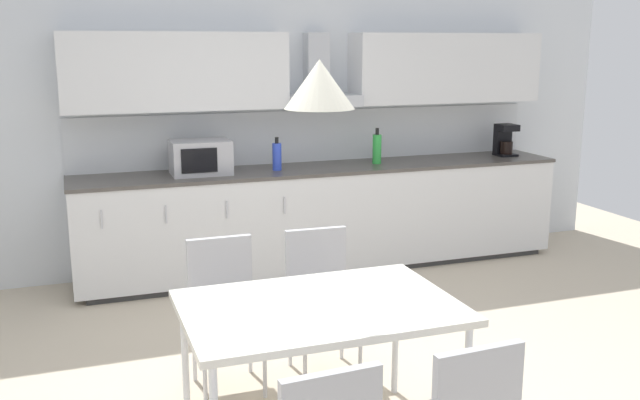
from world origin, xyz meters
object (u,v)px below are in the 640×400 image
Objects in this scene: microwave at (200,157)px; chair_far_right at (320,286)px; bottle_blue at (277,156)px; pendant_lamp at (319,84)px; coffee_maker at (505,140)px; dining_table at (319,314)px; chair_far_left at (224,298)px; bottle_green at (377,148)px.

microwave is 2.01m from chair_far_right.
pendant_lamp is (-0.58, -2.70, 0.75)m from bottle_blue.
coffee_maker reaches higher than chair_far_right.
pendant_lamp is (-0.30, -0.83, 1.26)m from chair_far_right.
chair_far_right is at bearing 70.13° from pendant_lamp.
microwave is 2.75m from dining_table.
chair_far_left is (-0.59, 0.00, 0.00)m from chair_far_right.
microwave is at bearing 91.44° from pendant_lamp.
dining_table is 1.09m from pendant_lamp.
dining_table is at bearing -118.99° from bottle_green.
chair_far_right is (0.30, 0.83, -0.17)m from dining_table.
dining_table is 0.89m from chair_far_right.
bottle_green is at bearing -0.01° from microwave.
microwave is 0.37× the size of dining_table.
bottle_blue is (0.64, -0.03, -0.02)m from microwave.
bottle_green is 3.14m from dining_table.
chair_far_right is at bearing -142.99° from coffee_maker.
pendant_lamp reaches higher than chair_far_right.
coffee_maker is 3.73m from chair_far_left.
coffee_maker is at bearing 1.14° from bottle_green.
dining_table is 4.09× the size of pendant_lamp.
bottle_blue is at bearing 77.97° from dining_table.
coffee_maker is at bearing 31.47° from chair_far_left.
microwave is at bearing 177.42° from bottle_blue.
pendant_lamp is at bearing -70.36° from chair_far_left.
dining_table is at bearing -136.05° from coffee_maker.
pendant_lamp is (0.29, -0.83, 1.26)m from chair_far_left.
coffee_maker is 0.23× the size of dining_table.
pendant_lamp reaches higher than microwave.
dining_table is at bearing 180.00° from pendant_lamp.
bottle_green is 0.36× the size of chair_far_right.
bottle_blue is 2.86m from pendant_lamp.
microwave is 1.58m from bottle_green.
chair_far_right is 1.00× the size of chair_far_left.
bottle_green is 0.36× the size of chair_far_left.
bottle_blue is 0.88× the size of pendant_lamp.
coffee_maker is 3.99m from dining_table.
coffee_maker is 4.03m from pendant_lamp.
pendant_lamp is at bearing -118.99° from bottle_green.
dining_table is (-2.86, -2.75, -0.37)m from coffee_maker.
bottle_green is at bearing 57.47° from chair_far_right.
chair_far_left is (-0.29, 0.83, -0.17)m from dining_table.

